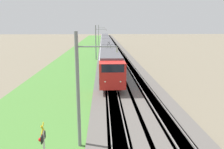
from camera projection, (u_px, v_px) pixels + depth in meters
ballast_main at (107, 55)px, 57.92m from camera, size 240.00×4.40×0.30m
ballast_adjacent at (122, 55)px, 58.09m from camera, size 240.00×4.40×0.30m
track_main at (107, 55)px, 57.92m from camera, size 240.00×1.57×0.45m
track_adjacent at (122, 55)px, 58.09m from camera, size 240.00×1.57×0.45m
grass_verge at (81, 55)px, 57.66m from camera, size 240.00×10.52×0.12m
passenger_train at (106, 44)px, 63.48m from camera, size 82.48×3.02×5.20m
crossing_signal_aux at (44, 147)px, 10.68m from camera, size 0.70×0.23×3.20m
catenary_mast_near at (79, 91)px, 13.42m from camera, size 0.22×2.56×7.45m
catenary_mast_mid at (96, 42)px, 49.59m from camera, size 0.22×2.56×7.86m
catenary_mast_far at (99, 35)px, 85.79m from camera, size 0.22×2.56×8.02m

